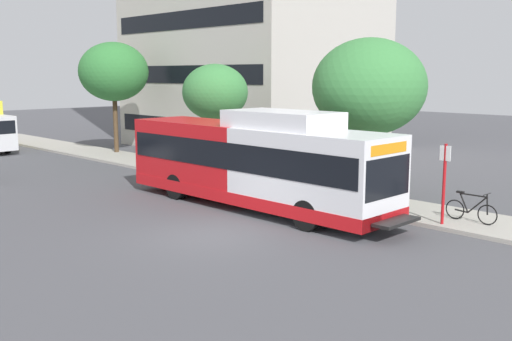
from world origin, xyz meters
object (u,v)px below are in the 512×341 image
object	(u,v)px
street_tree_far_block	(114,72)
street_tree_near_stop	(369,87)
bus_stop_sign_pole	(444,178)
bicycle_parked	(471,209)
street_tree_mid_block	(215,92)
transit_bus	(254,162)

from	to	relation	value
street_tree_far_block	street_tree_near_stop	bearing A→B (deg)	-89.80
bus_stop_sign_pole	bicycle_parked	xyz separation A→B (m)	(0.89, -0.54, -1.09)
bicycle_parked	street_tree_mid_block	world-z (taller)	street_tree_mid_block
bus_stop_sign_pole	street_tree_far_block	distance (m)	23.32
transit_bus	street_tree_far_block	bearing A→B (deg)	75.37
bicycle_parked	street_tree_far_block	bearing A→B (deg)	87.01
bicycle_parked	street_tree_far_block	distance (m)	23.97
street_tree_near_stop	bus_stop_sign_pole	bearing A→B (deg)	-116.07
street_tree_near_stop	street_tree_far_block	size ratio (longest dim) A/B	0.92
bicycle_parked	street_tree_mid_block	bearing A→B (deg)	85.26
bus_stop_sign_pole	street_tree_near_stop	size ratio (longest dim) A/B	0.42
street_tree_far_block	bicycle_parked	bearing A→B (deg)	-92.99
bicycle_parked	street_tree_near_stop	size ratio (longest dim) A/B	0.29
street_tree_mid_block	street_tree_far_block	distance (m)	9.54
bus_stop_sign_pole	street_tree_far_block	world-z (taller)	street_tree_far_block
transit_bus	street_tree_far_block	distance (m)	17.47
transit_bus	street_tree_mid_block	bearing A→B (deg)	59.00
bus_stop_sign_pole	street_tree_near_stop	xyz separation A→B (m)	(2.18, 4.46, 2.77)
bus_stop_sign_pole	bicycle_parked	distance (m)	1.51
street_tree_near_stop	street_tree_mid_block	xyz separation A→B (m)	(-0.13, 9.03, -0.41)
street_tree_mid_block	street_tree_far_block	bearing A→B (deg)	89.62
bicycle_parked	street_tree_far_block	xyz separation A→B (m)	(1.23, 23.51, 4.49)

